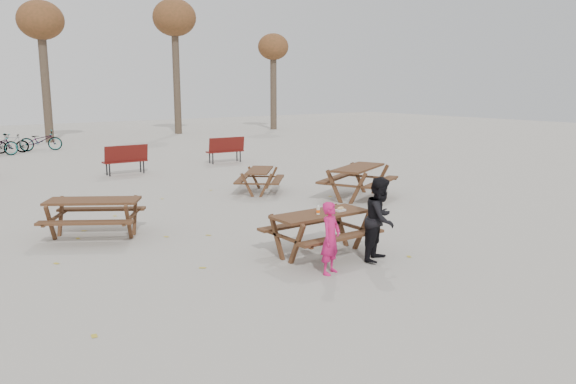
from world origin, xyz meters
TOP-DOWN VIEW (x-y plane):
  - ground at (0.00, 0.00)m, footprint 80.00×80.00m
  - main_picnic_table at (0.00, 0.00)m, footprint 1.80×1.45m
  - food_tray at (0.37, -0.12)m, footprint 0.18×0.11m
  - bread_roll at (0.37, -0.12)m, footprint 0.14×0.06m
  - soda_bottle at (-0.12, -0.09)m, footprint 0.07×0.07m
  - child at (-0.54, -0.94)m, footprint 0.51×0.43m
  - adult at (0.64, -0.88)m, footprint 0.89×0.82m
  - picnic_table_east at (4.12, 3.46)m, footprint 2.50×2.32m
  - picnic_table_north at (-2.98, 3.57)m, footprint 2.31×2.20m
  - picnic_table_far at (2.35, 5.67)m, footprint 1.97×2.00m
  - park_bench_row at (-1.12, 12.11)m, footprint 11.64×2.41m
  - tree_row at (0.90, 25.15)m, footprint 32.17×3.52m
  - fallen_leaves at (0.50, 2.50)m, footprint 11.00×11.00m

SIDE VIEW (x-z plane):
  - ground at x=0.00m, z-range 0.00..0.00m
  - fallen_leaves at x=0.50m, z-range 0.00..0.01m
  - picnic_table_far at x=2.35m, z-range 0.00..0.67m
  - picnic_table_north at x=-2.98m, z-range 0.00..0.78m
  - picnic_table_east at x=4.12m, z-range 0.00..0.86m
  - park_bench_row at x=-1.12m, z-range 0.00..1.03m
  - main_picnic_table at x=0.00m, z-range 0.20..0.97m
  - child at x=-0.54m, z-range 0.00..1.20m
  - adult at x=0.64m, z-range 0.00..1.48m
  - food_tray at x=0.37m, z-range 0.78..0.81m
  - bread_roll at x=0.37m, z-range 0.81..0.86m
  - soda_bottle at x=-0.12m, z-range 0.76..0.93m
  - tree_row at x=0.90m, z-range 2.06..10.32m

